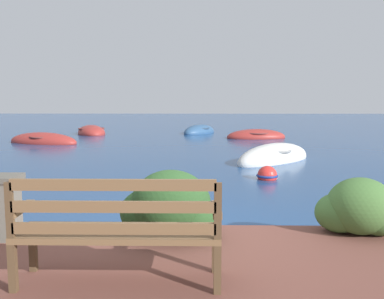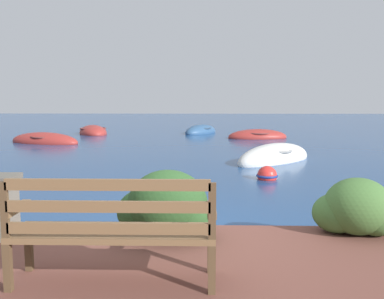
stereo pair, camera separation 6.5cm
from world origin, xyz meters
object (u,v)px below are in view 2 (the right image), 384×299
park_bench (113,228)px  rowboat_nearest (275,159)px  rowboat_outer (93,133)px  rowboat_distant (201,132)px  mooring_buoy (267,176)px  rowboat_mid (45,142)px  rowboat_far (257,137)px

park_bench → rowboat_nearest: park_bench is taller
rowboat_nearest → rowboat_outer: size_ratio=1.05×
rowboat_distant → mooring_buoy: (1.47, -11.65, 0.01)m
rowboat_mid → rowboat_distant: rowboat_distant is taller
rowboat_outer → rowboat_distant: (5.15, 0.56, -0.00)m
mooring_buoy → rowboat_far: bearing=83.9°
rowboat_far → mooring_buoy: 9.25m
park_bench → rowboat_mid: (-5.32, 12.80, -0.64)m
rowboat_far → park_bench: bearing=-109.1°
mooring_buoy → rowboat_mid: bearing=136.7°
rowboat_mid → rowboat_nearest: bearing=168.8°
park_bench → rowboat_mid: size_ratio=0.55×
park_bench → rowboat_far: (3.13, 14.96, -0.65)m
park_bench → rowboat_outer: park_bench is taller
rowboat_mid → mooring_buoy: (7.47, -7.05, 0.01)m
rowboat_outer → rowboat_distant: rowboat_outer is taller
rowboat_mid → rowboat_distant: 7.56m
rowboat_distant → mooring_buoy: size_ratio=5.24×
mooring_buoy → rowboat_distant: bearing=97.2°
rowboat_nearest → rowboat_mid: rowboat_nearest is taller
rowboat_mid → rowboat_outer: 4.13m
rowboat_outer → rowboat_distant: 5.18m
park_bench → rowboat_nearest: (2.74, 8.27, -0.63)m
rowboat_far → mooring_buoy: bearing=-103.3°
rowboat_mid → rowboat_far: size_ratio=1.16×
rowboat_far → rowboat_outer: rowboat_outer is taller
rowboat_far → rowboat_distant: rowboat_distant is taller
park_bench → rowboat_mid: park_bench is taller
rowboat_outer → mooring_buoy: size_ratio=5.45×
rowboat_far → rowboat_outer: 7.83m
rowboat_mid → rowboat_far: rowboat_mid is taller
park_bench → rowboat_distant: park_bench is taller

